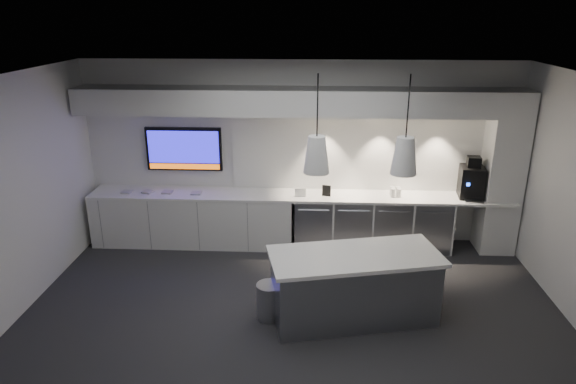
# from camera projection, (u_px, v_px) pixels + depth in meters

# --- Properties ---
(floor) EXTENTS (7.00, 7.00, 0.00)m
(floor) POSITION_uv_depth(u_px,v_px,m) (292.00, 318.00, 6.56)
(floor) COLOR #29292C
(floor) RESTS_ON ground
(ceiling) EXTENTS (7.00, 7.00, 0.00)m
(ceiling) POSITION_uv_depth(u_px,v_px,m) (293.00, 80.00, 5.56)
(ceiling) COLOR black
(ceiling) RESTS_ON wall_back
(wall_back) EXTENTS (7.00, 0.00, 7.00)m
(wall_back) POSITION_uv_depth(u_px,v_px,m) (299.00, 153.00, 8.41)
(wall_back) COLOR white
(wall_back) RESTS_ON floor
(wall_front) EXTENTS (7.00, 0.00, 7.00)m
(wall_front) POSITION_uv_depth(u_px,v_px,m) (278.00, 335.00, 3.71)
(wall_front) COLOR white
(wall_front) RESTS_ON floor
(wall_left) EXTENTS (0.00, 7.00, 7.00)m
(wall_left) POSITION_uv_depth(u_px,v_px,m) (5.00, 203.00, 6.23)
(wall_left) COLOR white
(wall_left) RESTS_ON floor
(back_counter) EXTENTS (6.80, 0.65, 0.04)m
(back_counter) POSITION_uv_depth(u_px,v_px,m) (298.00, 195.00, 8.31)
(back_counter) COLOR white
(back_counter) RESTS_ON left_base_cabinets
(left_base_cabinets) EXTENTS (3.30, 0.63, 0.86)m
(left_base_cabinets) POSITION_uv_depth(u_px,v_px,m) (194.00, 219.00, 8.55)
(left_base_cabinets) COLOR white
(left_base_cabinets) RESTS_ON floor
(fridge_unit_a) EXTENTS (0.60, 0.61, 0.85)m
(fridge_unit_a) POSITION_uv_depth(u_px,v_px,m) (313.00, 222.00, 8.45)
(fridge_unit_a) COLOR #989BA0
(fridge_unit_a) RESTS_ON floor
(fridge_unit_b) EXTENTS (0.60, 0.61, 0.85)m
(fridge_unit_b) POSITION_uv_depth(u_px,v_px,m) (352.00, 222.00, 8.42)
(fridge_unit_b) COLOR #989BA0
(fridge_unit_b) RESTS_ON floor
(fridge_unit_c) EXTENTS (0.60, 0.61, 0.85)m
(fridge_unit_c) POSITION_uv_depth(u_px,v_px,m) (390.00, 223.00, 8.39)
(fridge_unit_c) COLOR #989BA0
(fridge_unit_c) RESTS_ON floor
(fridge_unit_d) EXTENTS (0.60, 0.61, 0.85)m
(fridge_unit_d) POSITION_uv_depth(u_px,v_px,m) (429.00, 224.00, 8.36)
(fridge_unit_d) COLOR #989BA0
(fridge_unit_d) RESTS_ON floor
(backsplash) EXTENTS (4.60, 0.03, 1.30)m
(backsplash) POSITION_uv_depth(u_px,v_px,m) (373.00, 152.00, 8.32)
(backsplash) COLOR white
(backsplash) RESTS_ON wall_back
(soffit) EXTENTS (6.90, 0.60, 0.40)m
(soffit) POSITION_uv_depth(u_px,v_px,m) (299.00, 101.00, 7.83)
(soffit) COLOR white
(soffit) RESTS_ON wall_back
(column) EXTENTS (0.55, 0.55, 2.60)m
(column) POSITION_uv_depth(u_px,v_px,m) (502.00, 173.00, 8.04)
(column) COLOR white
(column) RESTS_ON floor
(wall_tv) EXTENTS (1.25, 0.07, 0.72)m
(wall_tv) POSITION_uv_depth(u_px,v_px,m) (184.00, 149.00, 8.44)
(wall_tv) COLOR black
(wall_tv) RESTS_ON wall_back
(island) EXTENTS (2.25, 1.34, 0.89)m
(island) POSITION_uv_depth(u_px,v_px,m) (354.00, 286.00, 6.43)
(island) COLOR #989BA0
(island) RESTS_ON floor
(bin) EXTENTS (0.43, 0.43, 0.47)m
(bin) POSITION_uv_depth(u_px,v_px,m) (270.00, 301.00, 6.50)
(bin) COLOR #989BA0
(bin) RESTS_ON floor
(coffee_machine) EXTENTS (0.41, 0.56, 0.66)m
(coffee_machine) POSITION_uv_depth(u_px,v_px,m) (472.00, 181.00, 8.11)
(coffee_machine) COLOR black
(coffee_machine) RESTS_ON back_counter
(sign_black) EXTENTS (0.14, 0.05, 0.18)m
(sign_black) POSITION_uv_depth(u_px,v_px,m) (326.00, 191.00, 8.20)
(sign_black) COLOR black
(sign_black) RESTS_ON back_counter
(sign_white) EXTENTS (0.18, 0.03, 0.14)m
(sign_white) POSITION_uv_depth(u_px,v_px,m) (300.00, 192.00, 8.19)
(sign_white) COLOR white
(sign_white) RESTS_ON back_counter
(cup_cluster) EXTENTS (0.17, 0.17, 0.14)m
(cup_cluster) POSITION_uv_depth(u_px,v_px,m) (395.00, 192.00, 8.20)
(cup_cluster) COLOR silver
(cup_cluster) RESTS_ON back_counter
(tray_a) EXTENTS (0.17, 0.17, 0.02)m
(tray_a) POSITION_uv_depth(u_px,v_px,m) (127.00, 192.00, 8.38)
(tray_a) COLOR #AEAEAE
(tray_a) RESTS_ON back_counter
(tray_b) EXTENTS (0.20, 0.20, 0.02)m
(tray_b) POSITION_uv_depth(u_px,v_px,m) (148.00, 192.00, 8.38)
(tray_b) COLOR #AEAEAE
(tray_b) RESTS_ON back_counter
(tray_c) EXTENTS (0.17, 0.17, 0.02)m
(tray_c) POSITION_uv_depth(u_px,v_px,m) (167.00, 192.00, 8.37)
(tray_c) COLOR #AEAEAE
(tray_c) RESTS_ON back_counter
(tray_d) EXTENTS (0.17, 0.17, 0.02)m
(tray_d) POSITION_uv_depth(u_px,v_px,m) (196.00, 193.00, 8.32)
(tray_d) COLOR #AEAEAE
(tray_d) RESTS_ON back_counter
(pendant_left) EXTENTS (0.30, 0.30, 1.13)m
(pendant_left) POSITION_uv_depth(u_px,v_px,m) (317.00, 154.00, 5.88)
(pendant_left) COLOR white
(pendant_left) RESTS_ON ceiling
(pendant_right) EXTENTS (0.30, 0.30, 1.13)m
(pendant_right) POSITION_uv_depth(u_px,v_px,m) (404.00, 156.00, 5.84)
(pendant_right) COLOR white
(pendant_right) RESTS_ON ceiling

